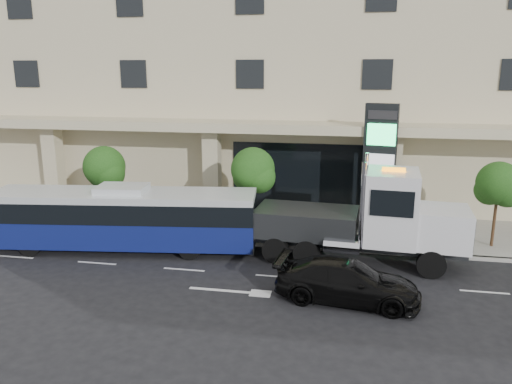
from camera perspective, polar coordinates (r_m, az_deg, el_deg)
ground at (r=22.14m, az=3.00°, el=-8.11°), size 120.00×120.00×0.00m
sidewalk at (r=26.79m, az=4.43°, el=-4.01°), size 120.00×6.00×0.15m
curb at (r=23.96m, az=3.65°, el=-6.18°), size 120.00×0.30×0.15m
convention_center at (r=35.92m, az=6.63°, el=16.48°), size 60.00×17.60×20.00m
tree_left at (r=27.56m, az=-16.89°, el=2.46°), size 2.27×2.20×4.22m
tree_mid at (r=24.90m, az=-0.31°, el=2.24°), size 2.28×2.20×4.38m
tree_right at (r=25.47m, az=26.01°, el=0.57°), size 2.10×2.00×4.04m
city_bus at (r=24.00m, az=-14.88°, el=-2.82°), size 12.47×4.13×3.10m
tow_truck at (r=22.15m, az=12.74°, el=-3.16°), size 10.29×3.15×4.67m
black_sedan at (r=18.76m, az=10.38°, el=-10.00°), size 5.45×2.71×1.52m
signage_pylon at (r=26.22m, az=13.88°, el=2.82°), size 1.69×0.89×6.48m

